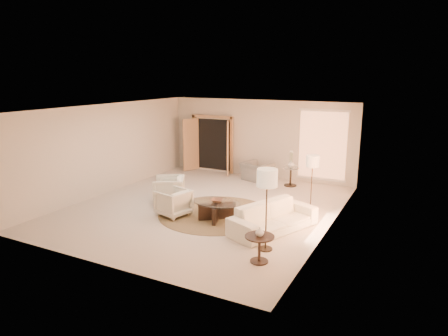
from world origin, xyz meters
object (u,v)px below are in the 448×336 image
at_px(floor_lamp_far, 267,182).
at_px(bowl, 217,201).
at_px(accent_chair, 257,168).
at_px(floor_lamp_near, 313,164).
at_px(coffee_table, 217,208).
at_px(end_vase, 260,232).
at_px(armchair_left, 169,189).
at_px(side_table, 291,175).
at_px(end_table, 259,244).
at_px(sofa, 273,217).
at_px(side_vase, 291,164).
at_px(armchair_right, 173,201).

distance_m(floor_lamp_far, bowl, 2.35).
distance_m(accent_chair, floor_lamp_near, 3.43).
distance_m(coffee_table, bowl, 0.21).
xyz_separation_m(floor_lamp_near, end_vase, (-0.03, -3.71, -0.65)).
relative_size(armchair_left, coffee_table, 0.54).
bearing_deg(side_table, end_table, -78.00).
relative_size(sofa, side_vase, 9.65).
bearing_deg(armchair_left, end_table, 29.52).
xyz_separation_m(accent_chair, floor_lamp_far, (2.41, -5.26, 1.08)).
bearing_deg(side_vase, floor_lamp_near, -58.25).
relative_size(side_table, side_vase, 2.69).
relative_size(floor_lamp_near, end_vase, 8.37).
xyz_separation_m(end_table, floor_lamp_near, (0.03, 3.71, 0.91)).
bearing_deg(side_table, floor_lamp_far, -77.73).
bearing_deg(accent_chair, side_table, -167.06).
height_order(coffee_table, side_table, side_table).
relative_size(coffee_table, end_table, 2.72).
distance_m(accent_chair, end_table, 6.38).
xyz_separation_m(floor_lamp_far, end_vase, (0.10, -0.60, -0.87)).
bearing_deg(floor_lamp_far, floor_lamp_near, 87.66).
bearing_deg(end_vase, bowl, 137.51).
xyz_separation_m(accent_chair, side_vase, (1.29, -0.14, 0.32)).
bearing_deg(side_vase, floor_lamp_far, -77.73).
height_order(floor_lamp_near, end_vase, floor_lamp_near).
height_order(end_table, floor_lamp_near, floor_lamp_near).
distance_m(sofa, side_table, 4.12).
relative_size(end_vase, side_vase, 0.77).
height_order(armchair_right, floor_lamp_near, floor_lamp_near).
relative_size(accent_chair, floor_lamp_far, 0.56).
bearing_deg(end_vase, floor_lamp_far, 99.62).
distance_m(bowl, end_vase, 2.57).
distance_m(armchair_right, end_vase, 3.43).
bearing_deg(coffee_table, accent_chair, 98.43).
bearing_deg(end_table, accent_chair, 113.16).
height_order(accent_chair, coffee_table, accent_chair).
relative_size(end_table, end_vase, 3.25).
distance_m(coffee_table, side_vase, 4.07).
height_order(end_table, bowl, end_table).
distance_m(floor_lamp_far, end_vase, 1.06).
bearing_deg(armchair_right, sofa, 108.22).
height_order(sofa, end_vase, end_vase).
xyz_separation_m(armchair_left, coffee_table, (1.89, -0.56, -0.13)).
bearing_deg(floor_lamp_near, sofa, -100.01).
relative_size(side_table, bowl, 2.06).
bearing_deg(side_vase, bowl, -99.70).
distance_m(bowl, side_vase, 4.05).
bearing_deg(sofa, armchair_left, 103.30).
bearing_deg(side_vase, accent_chair, 173.70).
height_order(floor_lamp_near, floor_lamp_far, floor_lamp_far).
height_order(coffee_table, bowl, bowl).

